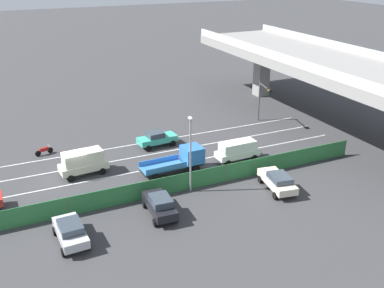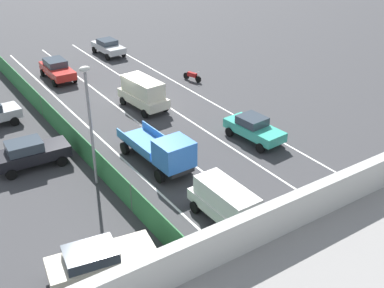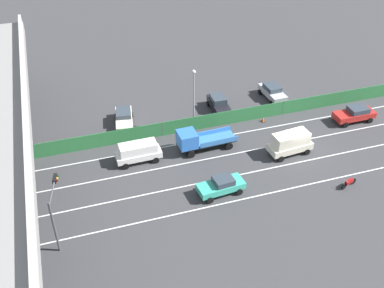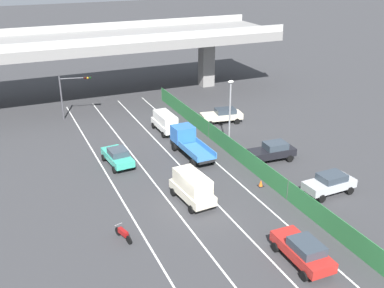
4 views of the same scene
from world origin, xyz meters
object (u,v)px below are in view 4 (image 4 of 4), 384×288
object	(u,v)px
car_sedan_red	(303,250)
parked_sedan_dark	(272,151)
car_taxi_teal	(118,156)
car_van_cream	(192,186)
parked_wagon_silver	(330,183)
flatbed_truck_blue	(187,141)
parked_sedan_cream	(222,115)
traffic_cone	(261,183)
traffic_light	(72,88)
car_van_white	(165,121)
street_lamp	(230,108)
motorcycle	(123,234)

from	to	relation	value
car_sedan_red	parked_sedan_dark	xyz separation A→B (m)	(6.62, 13.71, 0.02)
car_taxi_teal	car_van_cream	bearing A→B (deg)	-67.82
parked_wagon_silver	car_van_cream	bearing A→B (deg)	163.09
flatbed_truck_blue	parked_sedan_cream	bearing A→B (deg)	41.58
traffic_cone	parked_sedan_dark	bearing A→B (deg)	47.39
car_sedan_red	traffic_light	bearing A→B (deg)	103.69
traffic_light	car_van_white	bearing A→B (deg)	-45.25
parked_sedan_cream	traffic_cone	size ratio (longest dim) A/B	8.56
car_van_white	street_lamp	world-z (taller)	street_lamp
parked_sedan_dark	car_taxi_teal	bearing A→B (deg)	160.38
car_taxi_teal	parked_sedan_dark	world-z (taller)	parked_sedan_dark
car_taxi_teal	motorcycle	distance (m)	11.87
car_sedan_red	parked_sedan_cream	distance (m)	25.66
street_lamp	flatbed_truck_blue	bearing A→B (deg)	166.30
parked_wagon_silver	parked_sedan_dark	size ratio (longest dim) A/B	0.96
parked_sedan_cream	street_lamp	distance (m)	8.40
car_van_white	car_van_cream	bearing A→B (deg)	-102.84
motorcycle	parked_sedan_cream	distance (m)	24.30
parked_sedan_dark	traffic_cone	xyz separation A→B (m)	(-3.63, -3.95, -0.70)
car_taxi_teal	flatbed_truck_blue	distance (m)	6.92
car_van_cream	parked_sedan_dark	size ratio (longest dim) A/B	1.03
parked_sedan_cream	traffic_light	xyz separation A→B (m)	(-15.03, 8.10, 2.74)
motorcycle	traffic_light	world-z (taller)	traffic_light
car_taxi_teal	traffic_cone	distance (m)	13.13
car_sedan_red	flatbed_truck_blue	size ratio (longest dim) A/B	0.75
car_van_white	flatbed_truck_blue	bearing A→B (deg)	-90.21
motorcycle	car_van_cream	bearing A→B (deg)	23.83
car_sedan_red	parked_sedan_dark	world-z (taller)	parked_sedan_dark
car_taxi_teal	parked_wagon_silver	bearing A→B (deg)	-40.12
street_lamp	car_taxi_teal	bearing A→B (deg)	175.07
parked_wagon_silver	street_lamp	size ratio (longest dim) A/B	0.62
car_sedan_red	car_van_white	distance (m)	24.58
car_van_cream	traffic_cone	bearing A→B (deg)	-0.04
car_taxi_teal	motorcycle	size ratio (longest dim) A/B	2.33
flatbed_truck_blue	motorcycle	world-z (taller)	flatbed_truck_blue
parked_sedan_dark	parked_sedan_cream	world-z (taller)	parked_sedan_dark
street_lamp	traffic_cone	distance (m)	8.83
parked_sedan_cream	traffic_light	distance (m)	17.29
car_van_white	parked_wagon_silver	world-z (taller)	car_van_white
car_sedan_red	parked_wagon_silver	bearing A→B (deg)	41.45
car_taxi_teal	motorcycle	bearing A→B (deg)	-103.61
flatbed_truck_blue	parked_sedan_dark	size ratio (longest dim) A/B	1.37
car_sedan_red	street_lamp	world-z (taller)	street_lamp
car_taxi_teal	car_van_white	distance (m)	9.23
motorcycle	traffic_light	size ratio (longest dim) A/B	0.37
street_lamp	traffic_cone	size ratio (longest dim) A/B	12.34
car_van_cream	flatbed_truck_blue	world-z (taller)	flatbed_truck_blue
parked_wagon_silver	traffic_light	distance (m)	30.53
car_van_white	parked_sedan_dark	world-z (taller)	car_van_white
car_van_cream	car_van_white	size ratio (longest dim) A/B	1.02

